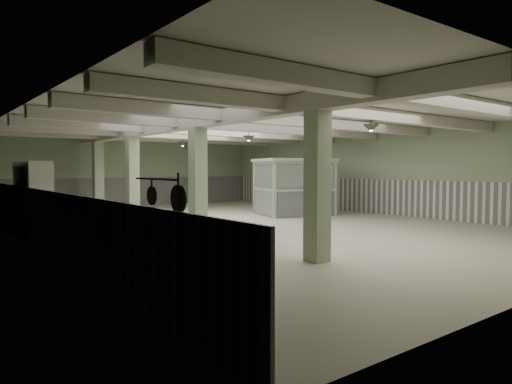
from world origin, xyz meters
TOP-DOWN VIEW (x-y plane):
  - floor at (0.00, 0.00)m, footprint 20.00×20.00m
  - ceiling at (0.00, 0.00)m, footprint 14.00×20.00m
  - wall_back at (0.00, 10.00)m, footprint 14.00×0.02m
  - wall_left at (-7.00, 0.00)m, footprint 0.02×20.00m
  - wall_right at (7.00, 0.00)m, footprint 0.02×20.00m
  - wainscot_left at (-6.97, 0.00)m, footprint 0.05×19.90m
  - wainscot_right at (6.97, 0.00)m, footprint 0.05×19.90m
  - wainscot_back at (0.00, 9.97)m, footprint 13.90×0.05m
  - girder at (-2.50, 0.00)m, footprint 0.45×19.90m
  - beam_a at (0.00, -7.50)m, footprint 13.90×0.35m
  - beam_b at (0.00, -5.00)m, footprint 13.90×0.35m
  - beam_c at (0.00, -2.50)m, footprint 13.90×0.35m
  - beam_d at (0.00, 0.00)m, footprint 13.90×0.35m
  - beam_e at (0.00, 2.50)m, footprint 13.90×0.35m
  - beam_f at (0.00, 5.00)m, footprint 13.90×0.35m
  - beam_g at (0.00, 7.50)m, footprint 13.90×0.35m
  - column_a at (-2.50, -6.00)m, footprint 0.42×0.42m
  - column_b at (-2.50, -1.00)m, footprint 0.42×0.42m
  - column_c at (-2.50, 4.00)m, footprint 0.42×0.42m
  - column_d at (-2.50, 8.00)m, footprint 0.42×0.42m
  - hook_rail at (-6.93, -7.60)m, footprint 0.02×1.20m
  - pendant_front at (0.50, -5.00)m, footprint 0.44×0.44m
  - pendant_mid at (0.50, 0.50)m, footprint 0.44×0.44m
  - pendant_back at (0.50, 5.50)m, footprint 0.44×0.44m
  - prep_counter at (-6.54, -5.53)m, footprint 0.80×4.57m
  - pitcher_near at (-6.44, -4.67)m, footprint 0.22×0.24m
  - pitcher_far at (-6.48, -6.31)m, footprint 0.22×0.25m
  - veg_colander at (-6.55, -5.85)m, footprint 0.55×0.55m
  - orange_bowl at (-6.39, -5.64)m, footprint 0.30×0.30m
  - skillet_near at (-6.88, -8.10)m, footprint 0.04×0.32m
  - skillet_far at (-6.88, -7.37)m, footprint 0.03×0.24m
  - walkin_cooler at (-6.62, 1.00)m, footprint 0.94×2.35m
  - guard_booth at (3.70, 1.61)m, footprint 3.56×3.26m
  - filing_cabinet at (5.26, 2.03)m, footprint 0.67×0.78m

SIDE VIEW (x-z plane):
  - floor at x=0.00m, z-range 0.00..0.00m
  - prep_counter at x=-6.54m, z-range 0.01..0.92m
  - filing_cabinet at x=5.26m, z-range 0.00..1.41m
  - wainscot_left at x=-6.97m, z-range 0.00..1.50m
  - wainscot_right at x=6.97m, z-range 0.00..1.50m
  - wainscot_back at x=0.00m, z-range 0.00..1.50m
  - orange_bowl at x=-6.39m, z-range 0.90..0.99m
  - veg_colander at x=-6.55m, z-range 0.90..1.10m
  - pitcher_near at x=-6.44m, z-range 0.90..1.16m
  - pitcher_far at x=-6.48m, z-range 0.90..1.20m
  - walkin_cooler at x=-6.62m, z-range 0.00..2.15m
  - skillet_near at x=-6.88m, z-range 1.47..1.79m
  - skillet_far at x=-6.88m, z-range 1.51..1.75m
  - guard_booth at x=3.70m, z-range 0.45..2.84m
  - wall_back at x=0.00m, z-range 0.00..3.60m
  - wall_left at x=-7.00m, z-range 0.00..3.60m
  - wall_right at x=7.00m, z-range 0.00..3.60m
  - column_a at x=-2.50m, z-range 0.00..3.60m
  - column_b at x=-2.50m, z-range 0.00..3.60m
  - column_c at x=-2.50m, z-range 0.00..3.60m
  - column_d at x=-2.50m, z-range 0.00..3.60m
  - hook_rail at x=-6.93m, z-range 1.84..1.86m
  - pendant_front at x=0.50m, z-range 2.94..3.16m
  - pendant_mid at x=0.50m, z-range 2.94..3.16m
  - pendant_back at x=0.50m, z-range 2.94..3.16m
  - girder at x=-2.50m, z-range 3.18..3.58m
  - beam_a at x=0.00m, z-range 3.26..3.58m
  - beam_b at x=0.00m, z-range 3.26..3.58m
  - beam_c at x=0.00m, z-range 3.26..3.58m
  - beam_d at x=0.00m, z-range 3.26..3.58m
  - beam_e at x=0.00m, z-range 3.26..3.58m
  - beam_f at x=0.00m, z-range 3.26..3.58m
  - beam_g at x=0.00m, z-range 3.26..3.58m
  - ceiling at x=0.00m, z-range 3.59..3.61m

